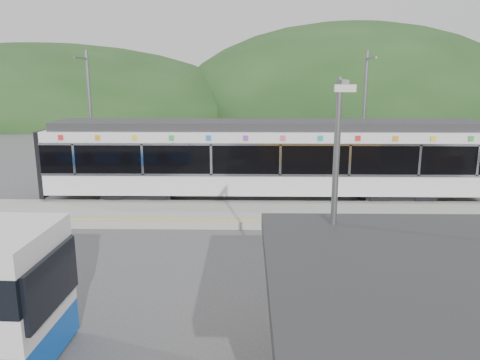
{
  "coord_description": "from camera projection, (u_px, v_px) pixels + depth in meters",
  "views": [
    {
      "loc": [
        1.11,
        -15.42,
        5.91
      ],
      "look_at": [
        0.82,
        1.0,
        2.13
      ],
      "focal_mm": 35.0,
      "sensor_mm": 36.0,
      "label": 1
    }
  ],
  "objects": [
    {
      "name": "ground",
      "position": [
        216.0,
        246.0,
        16.37
      ],
      "size": [
        120.0,
        120.0,
        0.0
      ],
      "primitive_type": "plane",
      "color": "#4C4C4F",
      "rests_on": "ground"
    },
    {
      "name": "hills",
      "position": [
        359.0,
        205.0,
        21.41
      ],
      "size": [
        146.0,
        149.0,
        26.0
      ],
      "color": "#1E3D19",
      "rests_on": "ground"
    },
    {
      "name": "platform",
      "position": [
        221.0,
        214.0,
        19.55
      ],
      "size": [
        26.0,
        3.2,
        0.3
      ],
      "primitive_type": "cube",
      "color": "#9E9E99",
      "rests_on": "ground"
    },
    {
      "name": "yellow_line",
      "position": [
        219.0,
        220.0,
        18.25
      ],
      "size": [
        26.0,
        0.1,
        0.01
      ],
      "primitive_type": "cube",
      "color": "yellow",
      "rests_on": "platform"
    },
    {
      "name": "train",
      "position": [
        268.0,
        157.0,
        21.71
      ],
      "size": [
        20.44,
        3.01,
        3.74
      ],
      "color": "black",
      "rests_on": "ground"
    },
    {
      "name": "catenary_mast_west",
      "position": [
        91.0,
        118.0,
        24.01
      ],
      "size": [
        0.18,
        1.8,
        7.0
      ],
      "color": "slate",
      "rests_on": "ground"
    },
    {
      "name": "catenary_mast_east",
      "position": [
        364.0,
        118.0,
        23.77
      ],
      "size": [
        0.18,
        1.8,
        7.0
      ],
      "color": "slate",
      "rests_on": "ground"
    },
    {
      "name": "lamp_post",
      "position": [
        335.0,
        202.0,
        8.99
      ],
      "size": [
        0.36,
        1.04,
        5.83
      ],
      "rotation": [
        0.0,
        0.0,
        -0.09
      ],
      "color": "slate",
      "rests_on": "ground"
    }
  ]
}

